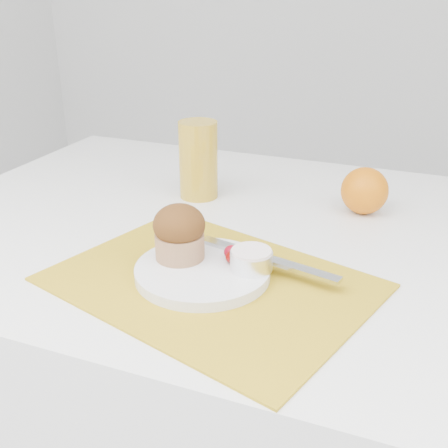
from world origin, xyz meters
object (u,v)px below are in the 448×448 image
at_px(plate, 203,271).
at_px(muffin, 179,232).
at_px(table, 255,405).
at_px(juice_glass, 198,160).
at_px(orange, 365,191).

bearing_deg(plate, muffin, 161.10).
bearing_deg(table, juice_glass, 147.12).
height_order(table, orange, orange).
bearing_deg(plate, orange, 62.50).
distance_m(plate, muffin, 0.06).
relative_size(orange, juice_glass, 0.57).
bearing_deg(plate, table, 82.89).
bearing_deg(table, orange, 43.49).
xyz_separation_m(table, plate, (-0.02, -0.19, 0.39)).
bearing_deg(juice_glass, orange, 6.66).
relative_size(plate, juice_glass, 1.30).
xyz_separation_m(plate, muffin, (-0.04, 0.01, 0.05)).
relative_size(table, muffin, 15.03).
bearing_deg(juice_glass, table, -32.88).
distance_m(table, juice_glass, 0.49).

